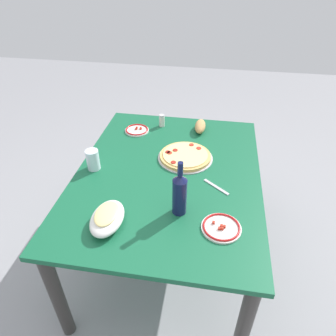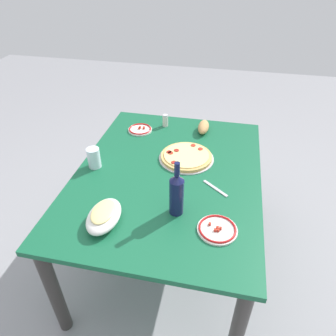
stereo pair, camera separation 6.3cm
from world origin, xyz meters
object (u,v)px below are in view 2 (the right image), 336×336
dining_table (168,185)px  pepperoni_pizza (186,157)px  water_glass (94,158)px  side_plate_far (217,229)px  baked_pasta_dish (104,215)px  bread_loaf (203,127)px  side_plate_near (140,129)px  spice_shaker (165,120)px  wine_bottle (177,193)px

dining_table → pepperoni_pizza: size_ratio=4.12×
pepperoni_pizza → water_glass: water_glass is taller
pepperoni_pizza → side_plate_far: bearing=-157.0°
baked_pasta_dish → water_glass: bearing=28.2°
pepperoni_pizza → bread_loaf: size_ratio=1.92×
side_plate_near → spice_shaker: bearing=-56.8°
wine_bottle → side_plate_far: wine_bottle is taller
dining_table → pepperoni_pizza: pepperoni_pizza is taller
water_glass → side_plate_far: (-0.36, -0.75, -0.05)m
pepperoni_pizza → water_glass: bearing=110.4°
water_glass → bread_loaf: bearing=-46.2°
water_glass → spice_shaker: size_ratio=1.40×
dining_table → bread_loaf: size_ratio=7.91×
dining_table → water_glass: 0.46m
wine_bottle → spice_shaker: (0.85, 0.24, -0.08)m
wine_bottle → side_plate_far: size_ratio=1.58×
pepperoni_pizza → dining_table: bearing=153.0°
bread_loaf → spice_shaker: size_ratio=2.00×
pepperoni_pizza → side_plate_far: (-0.55, -0.23, -0.01)m
side_plate_near → spice_shaker: spice_shaker is taller
dining_table → spice_shaker: spice_shaker is taller
side_plate_near → water_glass: bearing=163.4°
side_plate_near → spice_shaker: (0.10, -0.16, 0.03)m
baked_pasta_dish → spice_shaker: 0.98m
side_plate_far → spice_shaker: size_ratio=2.14×
water_glass → side_plate_near: size_ratio=0.73×
side_plate_far → spice_shaker: (0.93, 0.45, 0.03)m
dining_table → side_plate_near: 0.54m
spice_shaker → water_glass: bearing=152.5°
side_plate_far → spice_shaker: bearing=25.7°
dining_table → spice_shaker: 0.57m
wine_bottle → baked_pasta_dish: bearing=112.8°
side_plate_far → bread_loaf: 0.92m
wine_bottle → water_glass: size_ratio=2.42×
dining_table → water_glass: size_ratio=11.35×
dining_table → water_glass: water_glass is taller
water_glass → side_plate_near: water_glass is taller
baked_pasta_dish → spice_shaker: spice_shaker is taller
baked_pasta_dish → wine_bottle: wine_bottle is taller
baked_pasta_dish → bread_loaf: size_ratio=1.38×
bread_loaf → spice_shaker: 0.28m
dining_table → bread_loaf: 0.55m
bread_loaf → spice_shaker: bearing=85.5°
dining_table → baked_pasta_dish: (-0.44, 0.21, 0.14)m
side_plate_far → pepperoni_pizza: bearing=23.0°
bread_loaf → baked_pasta_dish: bearing=159.7°
water_glass → side_plate_near: 0.49m
dining_table → side_plate_far: size_ratio=7.42×
wine_bottle → water_glass: bearing=63.0°
dining_table → side_plate_near: bearing=33.9°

